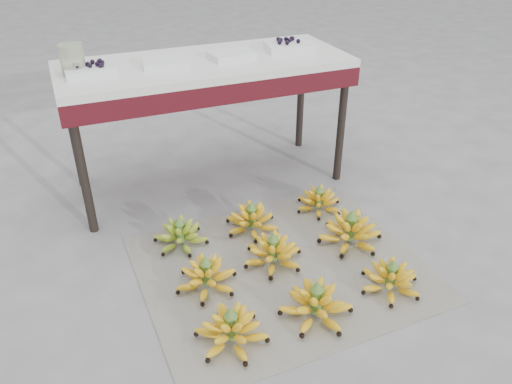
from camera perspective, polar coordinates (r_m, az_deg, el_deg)
name	(u,v)px	position (r m, az deg, el deg)	size (l,w,h in m)	color
ground	(266,285)	(2.23, 1.11, -10.61)	(60.00, 60.00, 0.00)	slate
newspaper_mat	(282,268)	(2.32, 2.96, -8.63)	(1.25, 1.05, 0.01)	beige
bunch_front_left	(231,330)	(1.95, -2.84, -15.46)	(0.37, 0.37, 0.17)	yellow
bunch_front_center	(316,304)	(2.06, 6.87, -12.60)	(0.37, 0.37, 0.18)	yellow
bunch_front_right	(391,279)	(2.24, 15.13, -9.57)	(0.33, 0.33, 0.16)	yellow
bunch_mid_left	(206,276)	(2.19, -5.69, -9.56)	(0.28, 0.28, 0.16)	yellow
bunch_mid_center	(273,252)	(2.31, 1.97, -6.91)	(0.35, 0.35, 0.17)	yellow
bunch_mid_right	(350,231)	(2.47, 10.71, -4.45)	(0.39, 0.39, 0.19)	yellow
bunch_back_left	(181,235)	(2.45, -8.62, -4.88)	(0.28, 0.28, 0.16)	olive
bunch_back_center	(252,220)	(2.53, -0.51, -3.21)	(0.29, 0.29, 0.16)	yellow
bunch_back_right	(319,201)	(2.71, 7.20, -1.06)	(0.31, 0.31, 0.15)	yellow
vendor_table	(206,76)	(2.74, -5.76, 13.09)	(1.52, 0.61, 0.73)	black
tray_far_left	(90,70)	(2.59, -18.42, 13.11)	(0.24, 0.17, 0.06)	silver
tray_left	(166,63)	(2.63, -10.25, 14.35)	(0.25, 0.19, 0.04)	silver
tray_right	(231,55)	(2.73, -2.85, 15.34)	(0.24, 0.18, 0.04)	silver
tray_far_right	(289,46)	(2.89, 3.78, 16.31)	(0.28, 0.22, 0.07)	silver
glass_jar	(72,59)	(2.60, -20.24, 14.03)	(0.11, 0.11, 0.14)	beige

